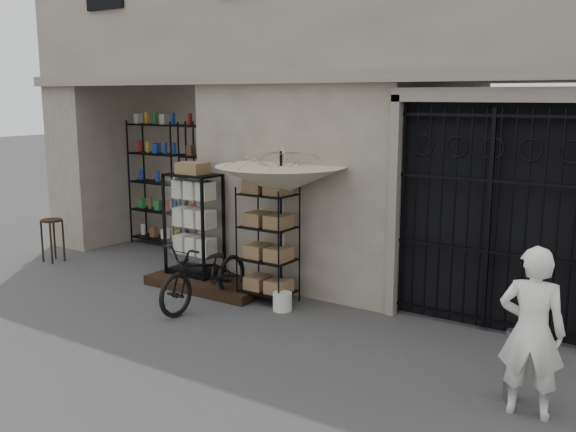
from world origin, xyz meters
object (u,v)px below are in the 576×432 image
Objects in this scene: bicycle at (206,305)px; wooden_stool at (53,239)px; market_umbrella at (281,173)px; shopkeeper at (526,414)px; white_bucket at (282,301)px; steel_bollard at (511,366)px; display_cabinet at (194,230)px; wire_rack at (268,246)px.

wooden_stool is (-3.98, 0.34, 0.41)m from bicycle.
market_umbrella is 1.61× the size of shopkeeper.
white_bucket is (0.23, -0.30, -1.79)m from market_umbrella.
white_bucket is 0.35× the size of wooden_stool.
bicycle reaches higher than steel_bollard.
steel_bollard is (4.46, -0.53, 0.37)m from bicycle.
display_cabinet is 2.25× the size of wooden_stool.
shopkeeper is at bearing -17.84° from white_bucket.
white_bucket is at bearing 164.19° from steel_bollard.
display_cabinet is 0.97× the size of bicycle.
steel_bollard is (8.43, -0.87, -0.05)m from wooden_stool.
market_umbrella is 1.82m from white_bucket.
bicycle is at bearing -157.28° from white_bucket.
wooden_stool is (-5.02, -0.10, 0.28)m from white_bucket.
white_bucket is 0.16× the size of shopkeeper.
display_cabinet is 1.56m from wire_rack.
shopkeeper is at bearing -20.82° from market_umbrella.
shopkeeper is at bearing -43.52° from steel_bollard.
market_umbrella is 3.64× the size of steel_bollard.
wooden_stool is (-3.07, -0.43, -0.47)m from display_cabinet.
bicycle is at bearing -137.81° from market_umbrella.
wooden_stool reaches higher than white_bucket.
market_umbrella is at bearing 127.46° from white_bucket.
wire_rack reaches higher than shopkeeper.
wire_rack is 4.65m from wooden_stool.
bicycle reaches higher than shopkeeper.
shopkeeper is at bearing 4.12° from display_cabinet.
display_cabinet reaches higher than bicycle.
steel_bollard is at bearing -33.44° from wire_rack.
display_cabinet is 2.41× the size of steel_bollard.
steel_bollard is at bearing -7.35° from bicycle.
white_bucket is at bearing -26.86° from shopkeeper.
display_cabinet is 1.48m from bicycle.
white_bucket is (1.95, -0.33, -0.75)m from display_cabinet.
display_cabinet is 3.13m from wooden_stool.
bicycle is 2.50× the size of steel_bollard.
wire_rack is at bearing 151.86° from white_bucket.
wire_rack is 2.33× the size of steel_bollard.
bicycle is 2.33× the size of wooden_stool.
wire_rack is 4.02m from steel_bollard.
steel_bollard is (3.42, -0.97, 0.24)m from white_bucket.
market_umbrella is 4.16m from steel_bollard.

